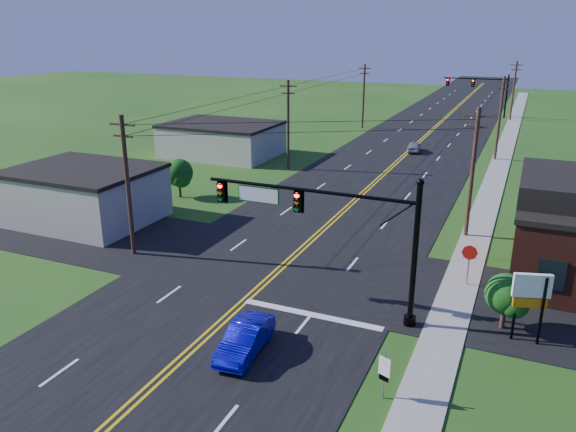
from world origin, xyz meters
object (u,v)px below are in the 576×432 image
at_px(signal_mast_main, 326,223).
at_px(signal_mast_far, 479,88).
at_px(blue_car, 245,339).
at_px(route_sign, 384,371).
at_px(stop_sign, 469,257).

relative_size(signal_mast_main, signal_mast_far, 1.03).
bearing_deg(signal_mast_main, signal_mast_far, 89.92).
xyz_separation_m(signal_mast_main, signal_mast_far, (0.10, 72.00, -0.20)).
bearing_deg(blue_car, route_sign, -11.56).
height_order(signal_mast_far, stop_sign, signal_mast_far).
relative_size(signal_mast_far, route_sign, 5.08).
bearing_deg(blue_car, signal_mast_main, 66.46).
relative_size(signal_mast_main, route_sign, 5.23).
bearing_deg(stop_sign, blue_car, -125.11).
height_order(signal_mast_main, blue_car, signal_mast_main).
bearing_deg(blue_car, signal_mast_far, 83.50).
bearing_deg(signal_mast_main, stop_sign, 41.47).
bearing_deg(stop_sign, signal_mast_main, -137.00).
distance_m(signal_mast_main, blue_car, 7.01).
distance_m(signal_mast_main, stop_sign, 9.15).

